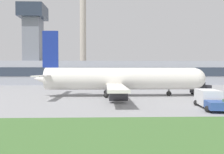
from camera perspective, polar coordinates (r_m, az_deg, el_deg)
ground_plane at (r=37.97m, az=0.02°, el=-4.91°), size 400.00×400.00×0.00m
terminal_building at (r=71.48m, az=-3.21°, el=2.13°), size 81.51×10.60×25.47m
smokestack_left at (r=97.22m, az=-7.59°, el=11.81°), size 3.12×3.12×43.01m
airplane at (r=37.10m, az=1.71°, el=-0.52°), size 29.18×28.03×11.01m
pushback_tug at (r=42.77m, az=22.13°, el=-2.94°), size 3.38×2.55×2.25m
baggage_truck at (r=27.70m, az=24.17°, el=-5.28°), size 3.45×6.75×2.05m
ground_crew_person at (r=32.67m, az=22.00°, el=-4.42°), size 0.52×0.52×1.83m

